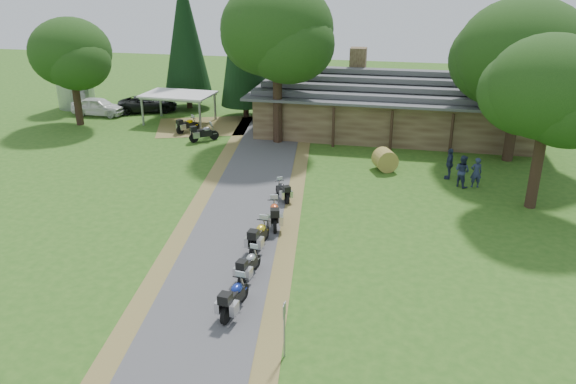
% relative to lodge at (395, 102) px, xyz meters
% --- Properties ---
extents(ground, '(120.00, 120.00, 0.00)m').
position_rel_lodge_xyz_m(ground, '(-6.00, -24.00, -2.45)').
color(ground, '#2C5919').
rests_on(ground, ground).
extents(driveway, '(51.95, 51.95, 0.00)m').
position_rel_lodge_xyz_m(driveway, '(-6.50, -20.00, -2.45)').
color(driveway, '#434345').
rests_on(driveway, ground).
extents(lodge, '(21.40, 9.40, 4.90)m').
position_rel_lodge_xyz_m(lodge, '(0.00, 0.00, 0.00)').
color(lodge, brown).
rests_on(lodge, ground).
extents(silo, '(3.35, 3.35, 6.48)m').
position_rel_lodge_xyz_m(silo, '(-28.40, 2.59, 0.79)').
color(silo, gray).
rests_on(silo, ground).
extents(carport, '(5.67, 3.92, 2.39)m').
position_rel_lodge_xyz_m(carport, '(-17.20, -0.46, -1.26)').
color(carport, silver).
rests_on(carport, ground).
extents(car_white_sedan, '(2.51, 5.83, 1.94)m').
position_rel_lodge_xyz_m(car_white_sedan, '(-24.94, 0.30, -1.48)').
color(car_white_sedan, white).
rests_on(car_white_sedan, ground).
extents(car_dark_suv, '(4.34, 6.00, 2.11)m').
position_rel_lodge_xyz_m(car_dark_suv, '(-21.38, 2.41, -1.39)').
color(car_dark_suv, black).
rests_on(car_dark_suv, ground).
extents(motorcycle_row_a, '(0.88, 2.05, 1.36)m').
position_rel_lodge_xyz_m(motorcycle_row_a, '(-4.62, -25.69, -1.77)').
color(motorcycle_row_a, navy).
rests_on(motorcycle_row_a, ground).
extents(motorcycle_row_b, '(0.83, 1.87, 1.24)m').
position_rel_lodge_xyz_m(motorcycle_row_b, '(-4.79, -23.16, -1.83)').
color(motorcycle_row_b, '#9B9EA2').
rests_on(motorcycle_row_b, ground).
extents(motorcycle_row_c, '(0.82, 2.06, 1.38)m').
position_rel_lodge_xyz_m(motorcycle_row_c, '(-5.06, -20.59, -1.76)').
color(motorcycle_row_c, gold).
rests_on(motorcycle_row_c, ground).
extents(motorcycle_row_d, '(1.18, 2.14, 1.39)m').
position_rel_lodge_xyz_m(motorcycle_row_d, '(-4.95, -18.16, -1.75)').
color(motorcycle_row_d, '#DA5226').
rests_on(motorcycle_row_d, ground).
extents(motorcycle_row_e, '(1.36, 1.69, 1.14)m').
position_rel_lodge_xyz_m(motorcycle_row_e, '(-5.32, -14.79, -1.88)').
color(motorcycle_row_e, black).
rests_on(motorcycle_row_e, ground).
extents(motorcycle_carport_a, '(1.48, 1.90, 1.27)m').
position_rel_lodge_xyz_m(motorcycle_carport_a, '(-15.45, -3.13, -1.82)').
color(motorcycle_carport_a, '#E7B800').
rests_on(motorcycle_carport_a, ground).
extents(motorcycle_carport_b, '(1.94, 1.77, 1.36)m').
position_rel_lodge_xyz_m(motorcycle_carport_b, '(-13.40, -5.13, -1.77)').
color(motorcycle_carport_b, slate).
rests_on(motorcycle_carport_b, ground).
extents(person_a, '(0.66, 0.53, 2.09)m').
position_rel_lodge_xyz_m(person_a, '(5.11, -10.61, -1.40)').
color(person_a, '#273151').
rests_on(person_a, ground).
extents(person_b, '(0.77, 0.76, 2.21)m').
position_rel_lodge_xyz_m(person_b, '(4.33, -10.66, -1.35)').
color(person_b, '#273151').
rests_on(person_b, ground).
extents(person_c, '(0.51, 0.67, 2.21)m').
position_rel_lodge_xyz_m(person_c, '(3.68, -9.45, -1.35)').
color(person_c, '#273151').
rests_on(person_c, ground).
extents(hay_bale, '(1.73, 1.67, 1.35)m').
position_rel_lodge_xyz_m(hay_bale, '(-0.14, -8.75, -1.77)').
color(hay_bale, olive).
rests_on(hay_bale, ground).
extents(sign_post, '(0.37, 0.06, 2.04)m').
position_rel_lodge_xyz_m(sign_post, '(-2.28, -27.82, -1.43)').
color(sign_post, gray).
rests_on(sign_post, ground).
extents(oak_lodge_left, '(7.70, 7.70, 12.81)m').
position_rel_lodge_xyz_m(oak_lodge_left, '(-8.08, -4.21, 3.96)').
color(oak_lodge_left, '#173710').
rests_on(oak_lodge_left, ground).
extents(oak_lodge_right, '(8.22, 8.22, 10.98)m').
position_rel_lodge_xyz_m(oak_lodge_right, '(7.65, -5.03, 3.04)').
color(oak_lodge_right, '#173710').
rests_on(oak_lodge_right, ground).
extents(oak_driveway, '(6.12, 6.12, 10.26)m').
position_rel_lodge_xyz_m(oak_driveway, '(7.73, -12.99, 2.68)').
color(oak_driveway, '#173710').
rests_on(oak_driveway, ground).
extents(oak_silo, '(6.24, 6.24, 9.26)m').
position_rel_lodge_xyz_m(oak_silo, '(-24.83, -2.84, 2.18)').
color(oak_silo, '#173710').
rests_on(oak_silo, ground).
extents(cedar_near, '(4.14, 4.14, 14.09)m').
position_rel_lodge_xyz_m(cedar_near, '(-12.42, 2.45, 4.59)').
color(cedar_near, black).
rests_on(cedar_near, ground).
extents(cedar_far, '(4.29, 4.29, 11.82)m').
position_rel_lodge_xyz_m(cedar_far, '(-18.37, 4.60, 3.46)').
color(cedar_far, black).
rests_on(cedar_far, ground).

